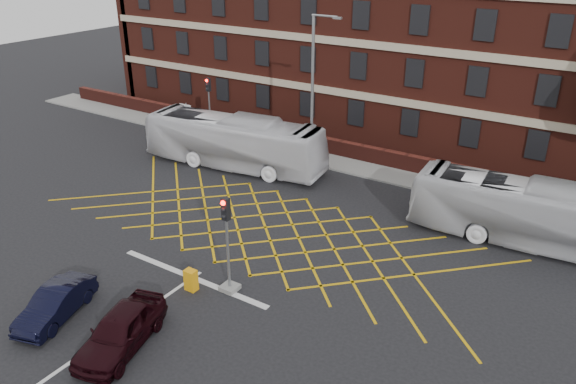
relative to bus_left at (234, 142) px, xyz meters
The scene contains 16 objects.
ground 10.17m from the bus_left, 50.26° to the right, with size 120.00×120.00×0.00m, color black.
victorian_building 16.92m from the bus_left, 64.99° to the left, with size 51.00×12.17×20.40m.
boundary_wall 8.39m from the bus_left, 39.47° to the left, with size 56.00×0.50×1.10m, color #451712.
far_pavement 7.88m from the bus_left, 33.73° to the left, with size 60.00×3.00×0.12m, color slate.
box_junction_hatching 8.75m from the bus_left, 41.70° to the right, with size 11.50×0.12×0.02m, color #CC990C.
stop_line 13.03m from the bus_left, 60.23° to the right, with size 8.00×0.30×0.02m, color silver.
centre_line 18.92m from the bus_left, 70.09° to the right, with size 0.15×14.00×0.02m, color silver.
bus_left is the anchor object (origin of this frame).
bus_right 17.96m from the bus_left, ahead, with size 2.65×11.35×3.16m, color silver.
car_navy 16.64m from the bus_left, 76.62° to the right, with size 1.31×3.76×1.24m, color black.
car_maroon 17.59m from the bus_left, 65.41° to the right, with size 1.73×4.30×1.46m, color black.
traffic_light_near 13.83m from the bus_left, 52.95° to the right, with size 0.70×0.70×4.27m.
traffic_light_far 6.56m from the bus_left, 143.66° to the left, with size 0.70×0.70×4.27m.
street_lamp 5.29m from the bus_left, 20.83° to the left, with size 2.25×1.00×9.58m.
direction_signs 8.15m from the bus_left, 154.27° to the left, with size 1.10×0.16×2.20m.
utility_cabinet 13.85m from the bus_left, 59.62° to the right, with size 0.50×0.38×0.95m, color orange.
Camera 1 is at (14.74, -18.51, 13.65)m, focal length 35.00 mm.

